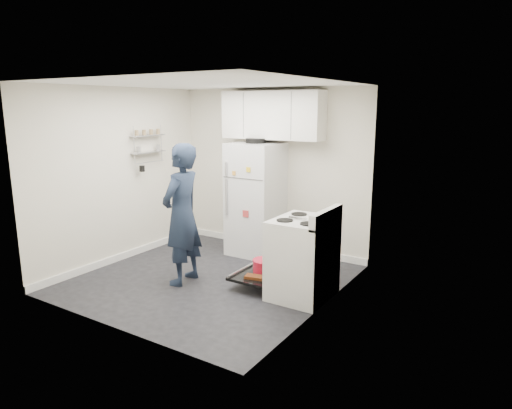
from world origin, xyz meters
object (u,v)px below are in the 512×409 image
Objects in this scene: electric_range at (302,259)px; refrigerator at (256,199)px; open_oven_door at (262,270)px; person at (182,215)px.

refrigerator reaches higher than electric_range.
open_oven_door is (-0.57, 0.05, -0.27)m from electric_range.
electric_range is 1.60m from person.
person is (-0.15, -1.50, 0.04)m from refrigerator.
person reaches higher than refrigerator.
open_oven_door is 1.46m from refrigerator.
open_oven_door is at bearing -54.09° from refrigerator.
open_oven_door is 1.24m from person.
person is (-1.49, -0.40, 0.43)m from electric_range.
person is (-0.91, -0.45, 0.70)m from open_oven_door.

